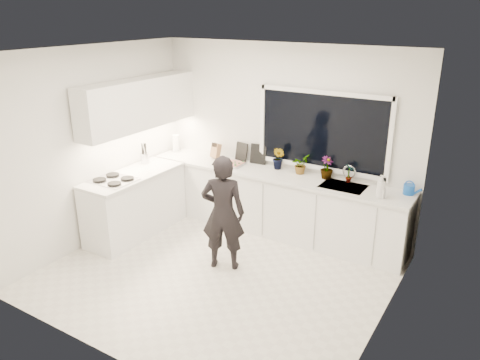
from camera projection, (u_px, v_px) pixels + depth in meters
The scene contains 25 objects.
floor at pixel (217, 275), 5.86m from camera, with size 4.00×3.50×0.02m, color beige.
wall_back at pixel (284, 138), 6.80m from camera, with size 4.00×0.02×2.70m, color white.
wall_left at pixel (94, 147), 6.38m from camera, with size 0.02×3.50×2.70m, color white.
wall_right at pixel (391, 210), 4.40m from camera, with size 0.02×3.50×2.70m, color white.
ceiling at pixel (213, 51), 4.92m from camera, with size 4.00×3.50×0.02m, color white.
window at pixel (322, 131), 6.40m from camera, with size 1.80×0.02×1.00m, color black.
base_cabinets_back at pixel (272, 203), 6.86m from camera, with size 3.92×0.58×0.88m, color white.
base_cabinets_left at pixel (135, 205), 6.81m from camera, with size 0.58×1.60×0.88m, color white.
countertop_back at pixel (273, 174), 6.70m from camera, with size 3.94×0.62×0.04m, color silver.
countertop_left at pixel (133, 175), 6.65m from camera, with size 0.62×1.60×0.04m, color silver.
upper_cabinets at pixel (139, 104), 6.66m from camera, with size 0.34×2.10×0.70m, color white.
sink at pixel (343, 190), 6.20m from camera, with size 0.58×0.42×0.14m, color silver.
faucet at pixel (349, 174), 6.30m from camera, with size 0.03×0.03×0.22m, color silver.
stovetop at pixel (113, 180), 6.37m from camera, with size 0.56×0.48×0.03m, color black.
person at pixel (223, 213), 5.79m from camera, with size 0.54×0.36×1.49m, color black.
pizza_tray at pixel (230, 164), 7.02m from camera, with size 0.42×0.31×0.03m, color #B8B8BD.
pizza at pixel (230, 163), 7.02m from camera, with size 0.38×0.27×0.01m, color #B23217.
watering_can at pixel (409, 189), 5.89m from camera, with size 0.14×0.14×0.13m, color #124DAF.
paper_towel_roll at pixel (176, 143), 7.64m from camera, with size 0.11×0.11×0.26m, color silver.
knife_block at pixel (216, 151), 7.31m from camera, with size 0.13×0.10×0.22m, color brown.
utensil_crock at pixel (145, 158), 7.06m from camera, with size 0.13×0.13×0.16m, color silver.
picture_frame_large at pixel (242, 152), 7.17m from camera, with size 0.22×0.02×0.28m, color black.
picture_frame_small at pixel (258, 154), 7.02m from camera, with size 0.25×0.02×0.30m, color black.
herb_plants at pixel (306, 164), 6.56m from camera, with size 1.26×0.25×0.34m.
soap_bottles at pixel (381, 188), 5.75m from camera, with size 0.13×0.13×0.30m.
Camera 1 is at (2.91, -4.18, 3.14)m, focal length 35.00 mm.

